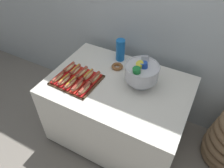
# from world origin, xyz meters

# --- Properties ---
(ground_plane) EXTENTS (10.00, 10.00, 0.00)m
(ground_plane) POSITION_xyz_m (0.00, 0.00, 0.00)
(ground_plane) COLOR gray
(back_wall) EXTENTS (6.00, 0.10, 2.60)m
(back_wall) POSITION_xyz_m (0.00, 0.61, 1.30)
(back_wall) COLOR #B2BCC1
(back_wall) RESTS_ON ground_plane
(buffet_table) EXTENTS (1.31, 0.91, 0.78)m
(buffet_table) POSITION_xyz_m (0.00, 0.00, 0.41)
(buffet_table) COLOR white
(buffet_table) RESTS_ON ground_plane
(serving_tray) EXTENTS (0.42, 0.37, 0.01)m
(serving_tray) POSITION_xyz_m (-0.37, -0.14, 0.78)
(serving_tray) COLOR #472B19
(serving_tray) RESTS_ON buffet_table
(hot_dog_0) EXTENTS (0.06, 0.16, 0.06)m
(hot_dog_0) POSITION_xyz_m (-0.52, -0.22, 0.81)
(hot_dog_0) COLOR red
(hot_dog_0) RESTS_ON serving_tray
(hot_dog_1) EXTENTS (0.07, 0.17, 0.06)m
(hot_dog_1) POSITION_xyz_m (-0.44, -0.22, 0.82)
(hot_dog_1) COLOR #B21414
(hot_dog_1) RESTS_ON serving_tray
(hot_dog_2) EXTENTS (0.06, 0.18, 0.06)m
(hot_dog_2) POSITION_xyz_m (-0.37, -0.22, 0.81)
(hot_dog_2) COLOR #B21414
(hot_dog_2) RESTS_ON serving_tray
(hot_dog_3) EXTENTS (0.06, 0.18, 0.06)m
(hot_dog_3) POSITION_xyz_m (-0.29, -0.23, 0.82)
(hot_dog_3) COLOR red
(hot_dog_3) RESTS_ON serving_tray
(hot_dog_4) EXTENTS (0.07, 0.18, 0.06)m
(hot_dog_4) POSITION_xyz_m (-0.22, -0.23, 0.81)
(hot_dog_4) COLOR #B21414
(hot_dog_4) RESTS_ON serving_tray
(hot_dog_5) EXTENTS (0.08, 0.16, 0.06)m
(hot_dog_5) POSITION_xyz_m (-0.51, -0.05, 0.82)
(hot_dog_5) COLOR #B21414
(hot_dog_5) RESTS_ON serving_tray
(hot_dog_6) EXTENTS (0.07, 0.17, 0.06)m
(hot_dog_6) POSITION_xyz_m (-0.44, -0.06, 0.82)
(hot_dog_6) COLOR red
(hot_dog_6) RESTS_ON serving_tray
(hot_dog_7) EXTENTS (0.08, 0.19, 0.06)m
(hot_dog_7) POSITION_xyz_m (-0.36, -0.06, 0.82)
(hot_dog_7) COLOR red
(hot_dog_7) RESTS_ON serving_tray
(hot_dog_8) EXTENTS (0.07, 0.17, 0.06)m
(hot_dog_8) POSITION_xyz_m (-0.29, -0.06, 0.81)
(hot_dog_8) COLOR red
(hot_dog_8) RESTS_ON serving_tray
(hot_dog_9) EXTENTS (0.06, 0.17, 0.06)m
(hot_dog_9) POSITION_xyz_m (-0.21, -0.06, 0.82)
(hot_dog_9) COLOR red
(hot_dog_9) RESTS_ON serving_tray
(punch_bowl) EXTENTS (0.31, 0.31, 0.26)m
(punch_bowl) POSITION_xyz_m (0.18, 0.09, 0.93)
(punch_bowl) COLOR silver
(punch_bowl) RESTS_ON buffet_table
(cup_stack) EXTENTS (0.09, 0.09, 0.23)m
(cup_stack) POSITION_xyz_m (-0.16, 0.35, 0.90)
(cup_stack) COLOR blue
(cup_stack) RESTS_ON buffet_table
(donut) EXTENTS (0.12, 0.12, 0.03)m
(donut) POSITION_xyz_m (-0.12, 0.21, 0.80)
(donut) COLOR brown
(donut) RESTS_ON buffet_table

